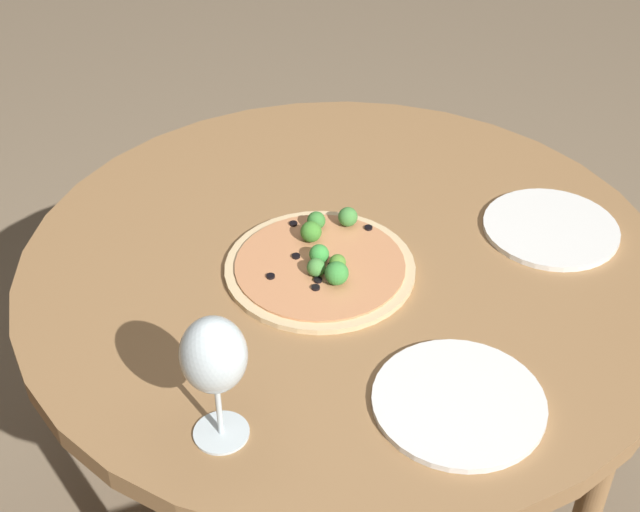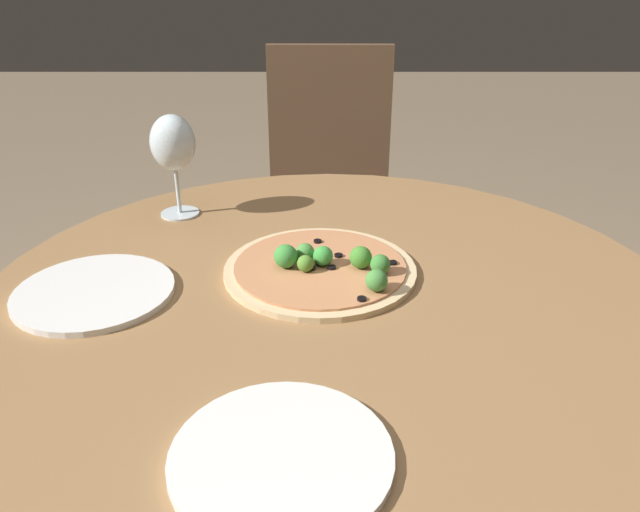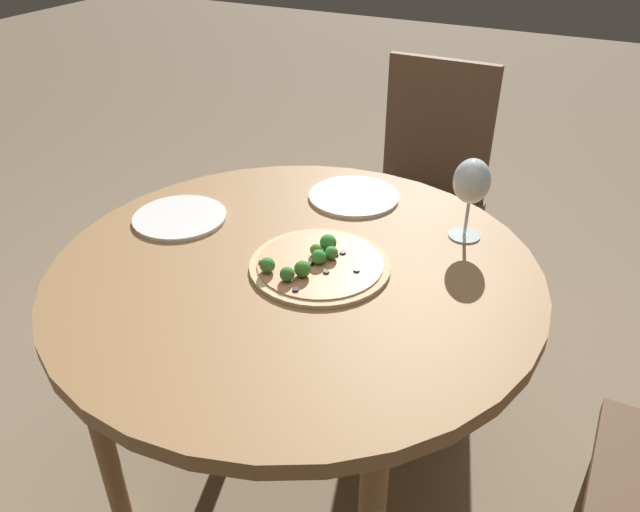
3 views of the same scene
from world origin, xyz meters
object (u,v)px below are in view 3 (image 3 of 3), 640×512
Objects in this scene: pizza at (318,264)px; plate_near at (180,217)px; wine_glass at (472,183)px; plate_far at (354,196)px; chair_2 at (422,193)px.

pizza is 1.34× the size of plate_near.
wine_glass reaches higher than pizza.
plate_near is 0.97× the size of plate_far.
chair_2 is 3.89× the size of plate_far.
chair_2 is at bearing 87.02° from plate_far.
chair_2 is 0.95m from plate_near.
chair_2 is 0.77m from wine_glass.
pizza is at bearing -6.00° from plate_near.
pizza is (0.04, -0.89, 0.23)m from chair_2.
wine_glass is at bearing -11.75° from plate_far.
chair_2 is at bearing 115.67° from wine_glass.
chair_2 is 0.59m from plate_far.
chair_2 is 4.71× the size of wine_glass.
wine_glass is 0.72m from plate_near.
pizza reaches higher than plate_far.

